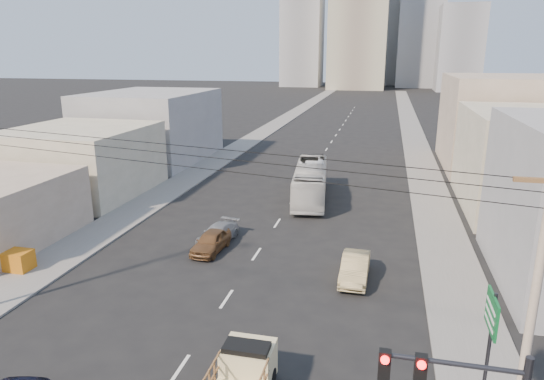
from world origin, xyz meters
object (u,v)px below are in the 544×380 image
at_px(city_bus, 310,182).
at_px(sedan_brown, 211,241).
at_px(utility_pole, 529,332).
at_px(flatbed_pickup, 240,378).
at_px(sedan_grey, 218,234).
at_px(crate_stack, 16,260).
at_px(sedan_tan, 355,268).
at_px(green_sign, 490,329).

xyz_separation_m(city_bus, sedan_brown, (-4.38, -13.09, -0.89)).
bearing_deg(utility_pole, sedan_brown, 134.35).
bearing_deg(flatbed_pickup, sedan_grey, 112.33).
relative_size(city_bus, sedan_brown, 2.85).
bearing_deg(flatbed_pickup, crate_stack, 154.13).
relative_size(sedan_grey, utility_pole, 0.40).
distance_m(city_bus, sedan_brown, 13.83).
bearing_deg(sedan_brown, flatbed_pickup, -61.97).
bearing_deg(sedan_tan, city_bus, 108.78).
bearing_deg(crate_stack, sedan_brown, 28.29).
xyz_separation_m(city_bus, sedan_grey, (-4.51, -11.44, -0.98)).
relative_size(city_bus, sedan_tan, 2.64).
height_order(city_bus, sedan_tan, city_bus).
bearing_deg(crate_stack, flatbed_pickup, -25.87).
relative_size(green_sign, crate_stack, 2.78).
bearing_deg(green_sign, sedan_tan, 115.24).
height_order(city_bus, crate_stack, city_bus).
bearing_deg(flatbed_pickup, sedan_tan, 73.49).
relative_size(flatbed_pickup, sedan_grey, 1.10).
distance_m(sedan_brown, crate_stack, 11.40).
bearing_deg(city_bus, sedan_tan, -78.41).
bearing_deg(utility_pole, flatbed_pickup, 169.06).
distance_m(sedan_tan, utility_pole, 14.55).
bearing_deg(sedan_grey, flatbed_pickup, -58.23).
height_order(sedan_grey, crate_stack, crate_stack).
bearing_deg(city_bus, green_sign, -75.36).
height_order(sedan_tan, green_sign, green_sign).
distance_m(flatbed_pickup, crate_stack, 17.77).
xyz_separation_m(sedan_grey, green_sign, (14.25, -13.95, 3.16)).
bearing_deg(sedan_grey, green_sign, -34.93).
distance_m(flatbed_pickup, sedan_brown, 14.44).
xyz_separation_m(city_bus, utility_pole, (10.08, -27.89, 3.63)).
relative_size(green_sign, utility_pole, 0.50).
height_order(flatbed_pickup, crate_stack, flatbed_pickup).
height_order(sedan_tan, utility_pole, utility_pole).
bearing_deg(city_bus, flatbed_pickup, -92.94).
relative_size(sedan_brown, green_sign, 0.78).
relative_size(flatbed_pickup, sedan_brown, 1.13).
distance_m(sedan_brown, green_sign, 18.98).
distance_m(flatbed_pickup, city_bus, 26.29).
relative_size(sedan_brown, crate_stack, 2.18).
distance_m(city_bus, sedan_grey, 12.34).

